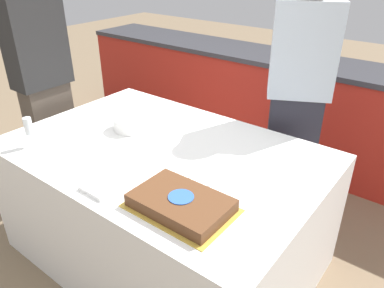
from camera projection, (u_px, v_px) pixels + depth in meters
ground_plane at (167, 252)px, 2.42m from camera, size 14.00×14.00×0.00m
back_counter at (286, 108)px, 3.37m from camera, size 4.40×0.58×0.92m
dining_table at (165, 205)px, 2.25m from camera, size 1.75×1.17×0.76m
cake at (181, 203)px, 1.59m from camera, size 0.45×0.31×0.06m
plate_stack at (130, 123)px, 2.27m from camera, size 0.20×0.20×0.08m
wine_glass at (29, 128)px, 2.04m from camera, size 0.07×0.07×0.17m
side_plate_near_cake at (208, 175)px, 1.83m from camera, size 0.19×0.19×0.00m
utensil_pile at (98, 189)px, 1.71m from camera, size 0.16×0.10×0.02m
person_cutting_cake at (297, 99)px, 2.33m from camera, size 0.43×0.35×1.73m
person_seated_left at (44, 86)px, 2.59m from camera, size 0.20×0.38×1.72m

